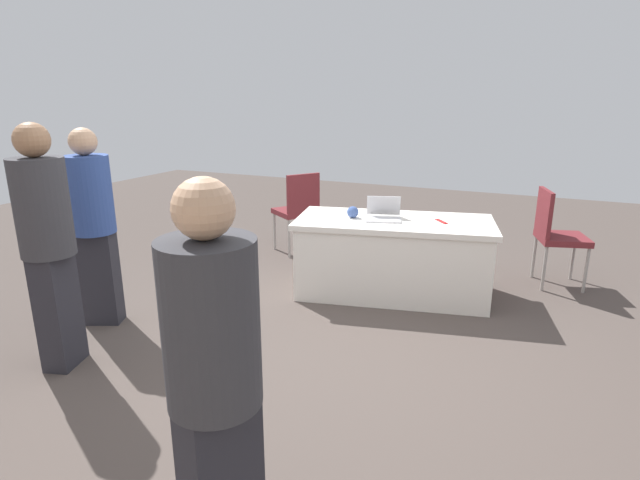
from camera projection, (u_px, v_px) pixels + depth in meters
name	position (u px, v px, depth m)	size (l,w,h in m)	color
ground_plane	(313.00, 356.00, 3.68)	(14.40, 14.40, 0.00)	#4C423D
table_foreground	(393.00, 257.00, 4.76)	(1.95, 1.21, 0.73)	silver
chair_tucked_left	(556.00, 231.00, 4.92)	(0.54, 0.54, 0.96)	#9E9993
chair_by_pillar	(298.00, 207.00, 5.94)	(0.61, 0.61, 0.97)	#9E9993
person_presenter	(47.00, 237.00, 3.31)	(0.43, 0.43, 1.68)	#26262D
person_attendee_browsing	(214.00, 375.00, 1.79)	(0.45, 0.45, 1.59)	#26262D
person_organiser	(93.00, 219.00, 3.99)	(0.45, 0.45, 1.60)	#26262D
laptop_silver	(383.00, 215.00, 4.66)	(0.39, 0.38, 0.21)	silver
yarn_ball	(353.00, 212.00, 4.72)	(0.11, 0.11, 0.11)	#3F5999
scissors_red	(441.00, 221.00, 4.58)	(0.18, 0.04, 0.01)	red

